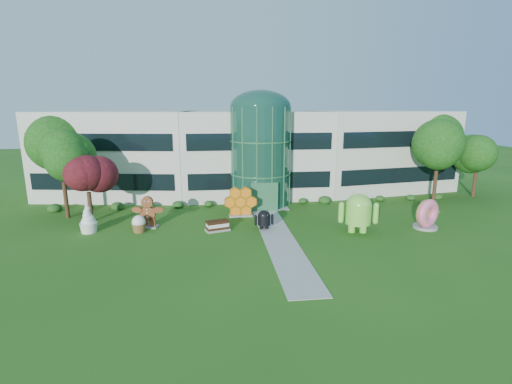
{
  "coord_description": "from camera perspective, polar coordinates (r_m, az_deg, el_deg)",
  "views": [
    {
      "loc": [
        -4.94,
        -25.04,
        9.79
      ],
      "look_at": [
        -1.17,
        6.0,
        2.6
      ],
      "focal_mm": 26.0,
      "sensor_mm": 36.0,
      "label": 1
    }
  ],
  "objects": [
    {
      "name": "ground",
      "position": [
        27.33,
        4.0,
        -8.07
      ],
      "size": [
        140.0,
        140.0,
        0.0
      ],
      "primitive_type": "plane",
      "color": "#215114",
      "rests_on": "ground"
    },
    {
      "name": "donut",
      "position": [
        33.49,
        24.75,
        -3.03
      ],
      "size": [
        2.69,
        2.07,
        2.52
      ],
      "primitive_type": null,
      "rotation": [
        0.0,
        0.0,
        0.43
      ],
      "color": "#DC5384",
      "rests_on": "ground"
    },
    {
      "name": "building",
      "position": [
        43.62,
        -0.37,
        6.18
      ],
      "size": [
        46.0,
        15.0,
        9.3
      ],
      "primitive_type": null,
      "color": "beige",
      "rests_on": "ground"
    },
    {
      "name": "tree_red",
      "position": [
        34.88,
        -24.39,
        0.55
      ],
      "size": [
        4.0,
        4.0,
        6.0
      ],
      "primitive_type": null,
      "color": "#3F0C14",
      "rests_on": "ground"
    },
    {
      "name": "gingerbread",
      "position": [
        31.94,
        -16.3,
        -2.93
      ],
      "size": [
        3.04,
        1.54,
        2.68
      ],
      "primitive_type": null,
      "rotation": [
        0.0,
        0.0,
        -0.15
      ],
      "color": "maroon",
      "rests_on": "ground"
    },
    {
      "name": "atrium",
      "position": [
        37.68,
        0.67,
        5.49
      ],
      "size": [
        6.0,
        6.0,
        9.8
      ],
      "primitive_type": "cylinder",
      "color": "#194738",
      "rests_on": "ground"
    },
    {
      "name": "walkway",
      "position": [
        29.17,
        3.26,
        -6.64
      ],
      "size": [
        2.4,
        20.0,
        0.04
      ],
      "primitive_type": "cube",
      "color": "#9E9E93",
      "rests_on": "ground"
    },
    {
      "name": "android_black",
      "position": [
        30.27,
        1.24,
        -4.05
      ],
      "size": [
        1.72,
        1.2,
        1.88
      ],
      "primitive_type": null,
      "rotation": [
        0.0,
        0.0,
        0.06
      ],
      "color": "black",
      "rests_on": "ground"
    },
    {
      "name": "android_green",
      "position": [
        30.41,
        15.5,
        -2.68
      ],
      "size": [
        3.65,
        2.82,
        3.68
      ],
      "primitive_type": null,
      "rotation": [
        0.0,
        0.0,
        -0.22
      ],
      "color": "#7CD544",
      "rests_on": "ground"
    },
    {
      "name": "ice_cream_sandwich",
      "position": [
        30.22,
        -5.94,
        -5.17
      ],
      "size": [
        2.12,
        1.48,
        0.86
      ],
      "primitive_type": null,
      "rotation": [
        0.0,
        0.0,
        0.3
      ],
      "color": "black",
      "rests_on": "ground"
    },
    {
      "name": "honeycomb",
      "position": [
        33.83,
        -2.4,
        -1.7
      ],
      "size": [
        3.16,
        1.16,
        2.48
      ],
      "primitive_type": null,
      "rotation": [
        0.0,
        0.0,
        0.01
      ],
      "color": "orange",
      "rests_on": "ground"
    },
    {
      "name": "froyo",
      "position": [
        32.33,
        -24.46,
        -3.61
      ],
      "size": [
        1.65,
        1.65,
        2.45
      ],
      "primitive_type": null,
      "rotation": [
        0.0,
        0.0,
        0.17
      ],
      "color": "white",
      "rests_on": "ground"
    },
    {
      "name": "cupcake",
      "position": [
        31.13,
        -17.58,
        -4.67
      ],
      "size": [
        1.51,
        1.51,
        1.38
      ],
      "primitive_type": null,
      "rotation": [
        0.0,
        0.0,
        -0.4
      ],
      "color": "white",
      "rests_on": "ground"
    },
    {
      "name": "trees_backdrop",
      "position": [
        38.76,
        0.48,
        4.66
      ],
      "size": [
        52.0,
        8.0,
        8.4
      ],
      "primitive_type": null,
      "color": "#134310",
      "rests_on": "ground"
    }
  ]
}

